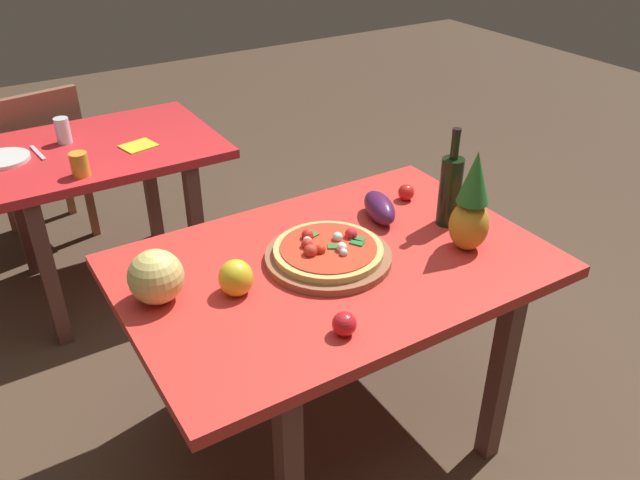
{
  "coord_description": "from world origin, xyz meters",
  "views": [
    {
      "loc": [
        -0.94,
        -1.43,
        1.83
      ],
      "look_at": [
        -0.02,
        0.06,
        0.78
      ],
      "focal_mm": 36.18,
      "sensor_mm": 36.0,
      "label": 1
    }
  ],
  "objects_px": {
    "napkin_folded": "(138,146)",
    "drinking_glass_juice": "(80,164)",
    "wine_bottle": "(451,190)",
    "tomato_beside_pepper": "(344,324)",
    "tomato_near_board": "(406,192)",
    "dining_chair": "(42,157)",
    "melon": "(156,277)",
    "display_table": "(334,282)",
    "pizza": "(328,249)",
    "pineapple_left": "(471,207)",
    "pizza_board": "(328,257)",
    "bell_pepper": "(236,278)",
    "background_table": "(95,168)",
    "eggplant": "(379,208)",
    "drinking_glass_water": "(63,130)",
    "dinner_plate": "(3,159)",
    "knife_utensil": "(38,153)"
  },
  "relations": [
    {
      "from": "napkin_folded",
      "to": "drinking_glass_juice",
      "type": "bearing_deg",
      "value": -149.39
    },
    {
      "from": "wine_bottle",
      "to": "tomato_beside_pepper",
      "type": "xyz_separation_m",
      "value": [
        -0.64,
        -0.31,
        -0.1
      ]
    },
    {
      "from": "tomato_near_board",
      "to": "drinking_glass_juice",
      "type": "relative_size",
      "value": 0.63
    },
    {
      "from": "dining_chair",
      "to": "melon",
      "type": "relative_size",
      "value": 5.32
    },
    {
      "from": "display_table",
      "to": "dining_chair",
      "type": "bearing_deg",
      "value": 105.67
    },
    {
      "from": "tomato_beside_pepper",
      "to": "tomato_near_board",
      "type": "bearing_deg",
      "value": 40.24
    },
    {
      "from": "pizza",
      "to": "pineapple_left",
      "type": "distance_m",
      "value": 0.47
    },
    {
      "from": "pizza_board",
      "to": "tomato_beside_pepper",
      "type": "relative_size",
      "value": 5.96
    },
    {
      "from": "wine_bottle",
      "to": "tomato_near_board",
      "type": "bearing_deg",
      "value": 92.74
    },
    {
      "from": "bell_pepper",
      "to": "napkin_folded",
      "type": "xyz_separation_m",
      "value": [
        0.11,
        1.23,
        -0.05
      ]
    },
    {
      "from": "background_table",
      "to": "pineapple_left",
      "type": "relative_size",
      "value": 3.18
    },
    {
      "from": "dining_chair",
      "to": "eggplant",
      "type": "height_order",
      "value": "dining_chair"
    },
    {
      "from": "background_table",
      "to": "tomato_beside_pepper",
      "type": "bearing_deg",
      "value": -81.92
    },
    {
      "from": "background_table",
      "to": "drinking_glass_juice",
      "type": "height_order",
      "value": "drinking_glass_juice"
    },
    {
      "from": "melon",
      "to": "dining_chair",
      "type": "bearing_deg",
      "value": 90.09
    },
    {
      "from": "bell_pepper",
      "to": "eggplant",
      "type": "xyz_separation_m",
      "value": [
        0.62,
        0.14,
        -0.01
      ]
    },
    {
      "from": "pizza_board",
      "to": "napkin_folded",
      "type": "height_order",
      "value": "pizza_board"
    },
    {
      "from": "pineapple_left",
      "to": "bell_pepper",
      "type": "distance_m",
      "value": 0.77
    },
    {
      "from": "pizza_board",
      "to": "wine_bottle",
      "type": "bearing_deg",
      "value": -2.0
    },
    {
      "from": "tomato_beside_pepper",
      "to": "drinking_glass_water",
      "type": "relative_size",
      "value": 0.59
    },
    {
      "from": "bell_pepper",
      "to": "melon",
      "type": "bearing_deg",
      "value": 157.66
    },
    {
      "from": "wine_bottle",
      "to": "eggplant",
      "type": "relative_size",
      "value": 1.74
    },
    {
      "from": "eggplant",
      "to": "tomato_beside_pepper",
      "type": "height_order",
      "value": "eggplant"
    },
    {
      "from": "dining_chair",
      "to": "napkin_folded",
      "type": "distance_m",
      "value": 0.82
    },
    {
      "from": "melon",
      "to": "napkin_folded",
      "type": "relative_size",
      "value": 1.14
    },
    {
      "from": "display_table",
      "to": "melon",
      "type": "distance_m",
      "value": 0.57
    },
    {
      "from": "pizza",
      "to": "napkin_folded",
      "type": "relative_size",
      "value": 2.48
    },
    {
      "from": "background_table",
      "to": "tomato_near_board",
      "type": "bearing_deg",
      "value": -52.61
    },
    {
      "from": "dinner_plate",
      "to": "display_table",
      "type": "bearing_deg",
      "value": -61.09
    },
    {
      "from": "melon",
      "to": "dinner_plate",
      "type": "height_order",
      "value": "melon"
    },
    {
      "from": "knife_utensil",
      "to": "background_table",
      "type": "bearing_deg",
      "value": -15.99
    },
    {
      "from": "display_table",
      "to": "eggplant",
      "type": "bearing_deg",
      "value": 27.63
    },
    {
      "from": "display_table",
      "to": "wine_bottle",
      "type": "xyz_separation_m",
      "value": [
        0.46,
        -0.0,
        0.21
      ]
    },
    {
      "from": "background_table",
      "to": "dining_chair",
      "type": "height_order",
      "value": "dining_chair"
    },
    {
      "from": "wine_bottle",
      "to": "pineapple_left",
      "type": "xyz_separation_m",
      "value": [
        -0.06,
        -0.15,
        0.02
      ]
    },
    {
      "from": "pineapple_left",
      "to": "pizza_board",
      "type": "bearing_deg",
      "value": 158.05
    },
    {
      "from": "pizza_board",
      "to": "bell_pepper",
      "type": "distance_m",
      "value": 0.32
    },
    {
      "from": "knife_utensil",
      "to": "napkin_folded",
      "type": "bearing_deg",
      "value": -26.38
    },
    {
      "from": "tomato_beside_pepper",
      "to": "pizza_board",
      "type": "bearing_deg",
      "value": 64.33
    },
    {
      "from": "dining_chair",
      "to": "drinking_glass_water",
      "type": "relative_size",
      "value": 7.44
    },
    {
      "from": "pineapple_left",
      "to": "dinner_plate",
      "type": "relative_size",
      "value": 1.55
    },
    {
      "from": "pizza_board",
      "to": "dinner_plate",
      "type": "distance_m",
      "value": 1.56
    },
    {
      "from": "dining_chair",
      "to": "pineapple_left",
      "type": "xyz_separation_m",
      "value": [
        0.96,
        -2.1,
        0.4
      ]
    },
    {
      "from": "bell_pepper",
      "to": "tomato_beside_pepper",
      "type": "height_order",
      "value": "bell_pepper"
    },
    {
      "from": "background_table",
      "to": "pizza_board",
      "type": "relative_size",
      "value": 2.7
    },
    {
      "from": "dining_chair",
      "to": "drinking_glass_juice",
      "type": "relative_size",
      "value": 8.85
    },
    {
      "from": "background_table",
      "to": "eggplant",
      "type": "bearing_deg",
      "value": -59.99
    },
    {
      "from": "pizza",
      "to": "knife_utensil",
      "type": "height_order",
      "value": "pizza"
    },
    {
      "from": "tomato_near_board",
      "to": "drinking_glass_water",
      "type": "bearing_deg",
      "value": 127.51
    },
    {
      "from": "dinner_plate",
      "to": "knife_utensil",
      "type": "bearing_deg",
      "value": 0.0
    }
  ]
}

